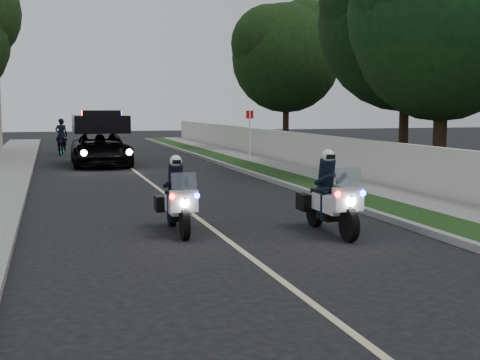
{
  "coord_description": "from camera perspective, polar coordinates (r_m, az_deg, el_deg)",
  "views": [
    {
      "loc": [
        -3.29,
        -11.63,
        2.61
      ],
      "look_at": [
        0.73,
        1.96,
        1.0
      ],
      "focal_mm": 48.16,
      "sensor_mm": 36.0,
      "label": 1
    }
  ],
  "objects": [
    {
      "name": "ground",
      "position": [
        12.36,
        -0.66,
        -5.7
      ],
      "size": [
        120.0,
        120.0,
        0.0
      ],
      "primitive_type": "plane",
      "color": "black",
      "rests_on": "ground"
    },
    {
      "name": "curb_right",
      "position": [
        22.99,
        2.39,
        0.15
      ],
      "size": [
        0.2,
        60.0,
        0.15
      ],
      "primitive_type": "cube",
      "color": "gray",
      "rests_on": "ground"
    },
    {
      "name": "grass_verge",
      "position": [
        23.23,
        4.02,
        0.21
      ],
      "size": [
        1.2,
        60.0,
        0.16
      ],
      "primitive_type": "cube",
      "color": "#193814",
      "rests_on": "ground"
    },
    {
      "name": "sidewalk_right",
      "position": [
        23.71,
        6.97,
        0.31
      ],
      "size": [
        1.4,
        60.0,
        0.16
      ],
      "primitive_type": "cube",
      "color": "gray",
      "rests_on": "ground"
    },
    {
      "name": "property_wall",
      "position": [
        24.06,
        9.17,
        1.97
      ],
      "size": [
        0.22,
        60.0,
        1.5
      ],
      "primitive_type": "cube",
      "color": "beige",
      "rests_on": "ground"
    },
    {
      "name": "curb_left",
      "position": [
        21.79,
        -18.48,
        -0.53
      ],
      "size": [
        0.2,
        60.0,
        0.15
      ],
      "primitive_type": "cube",
      "color": "gray",
      "rests_on": "ground"
    },
    {
      "name": "lane_marking",
      "position": [
        22.03,
        -7.76,
        -0.37
      ],
      "size": [
        0.12,
        50.0,
        0.01
      ],
      "primitive_type": "cube",
      "color": "#BFB78C",
      "rests_on": "ground"
    },
    {
      "name": "police_moto_left",
      "position": [
        13.58,
        -5.54,
        -4.63
      ],
      "size": [
        0.7,
        1.92,
        1.62
      ],
      "primitive_type": null,
      "rotation": [
        0.0,
        0.0,
        -0.02
      ],
      "color": "silver",
      "rests_on": "ground"
    },
    {
      "name": "police_moto_right",
      "position": [
        13.54,
        7.98,
        -4.7
      ],
      "size": [
        0.72,
        2.06,
        1.75
      ],
      "primitive_type": null,
      "rotation": [
        0.0,
        0.0,
        -0.0
      ],
      "color": "silver",
      "rests_on": "ground"
    },
    {
      "name": "police_suv",
      "position": [
        29.43,
        -12.19,
        1.25
      ],
      "size": [
        2.56,
        5.46,
        2.65
      ],
      "primitive_type": "imported",
      "rotation": [
        0.0,
        0.0,
        -0.01
      ],
      "color": "black",
      "rests_on": "ground"
    },
    {
      "name": "bicycle",
      "position": [
        36.78,
        -15.5,
        2.18
      ],
      "size": [
        0.89,
        1.95,
        0.99
      ],
      "primitive_type": "imported",
      "rotation": [
        0.0,
        0.0,
        -0.13
      ],
      "color": "black",
      "rests_on": "ground"
    },
    {
      "name": "cyclist",
      "position": [
        36.78,
        -15.5,
        2.18
      ],
      "size": [
        0.67,
        0.47,
        1.79
      ],
      "primitive_type": "imported",
      "rotation": [
        0.0,
        0.0,
        3.08
      ],
      "color": "black",
      "rests_on": "ground"
    },
    {
      "name": "sign_post",
      "position": [
        31.3,
        0.86,
        1.7
      ],
      "size": [
        0.45,
        0.45,
        2.52
      ],
      "primitive_type": null,
      "rotation": [
        0.0,
        0.0,
        0.14
      ],
      "color": "#A1220B",
      "rests_on": "ground"
    },
    {
      "name": "tree_right_a",
      "position": [
        23.28,
        17.02,
        -0.24
      ],
      "size": [
        7.55,
        7.55,
        9.84
      ],
      "primitive_type": null,
      "rotation": [
        0.0,
        0.0,
        0.34
      ],
      "color": "black",
      "rests_on": "ground"
    },
    {
      "name": "tree_right_b",
      "position": [
        23.46,
        17.27,
        -0.2
      ],
      "size": [
        7.24,
        7.24,
        11.14
      ],
      "primitive_type": null,
      "rotation": [
        0.0,
        0.0,
        0.09
      ],
      "color": "#123713",
      "rests_on": "ground"
    },
    {
      "name": "tree_right_c",
      "position": [
        25.89,
        14.18,
        0.5
      ],
      "size": [
        7.76,
        7.76,
        11.26
      ],
      "primitive_type": null,
      "rotation": [
        0.0,
        0.0,
        -0.16
      ],
      "color": "black",
      "rests_on": "ground"
    },
    {
      "name": "tree_right_e",
      "position": [
        38.29,
        4.06,
        2.56
      ],
      "size": [
        6.78,
        6.78,
        10.59
      ],
      "primitive_type": null,
      "rotation": [
        0.0,
        0.0,
        -0.07
      ],
      "color": "black",
      "rests_on": "ground"
    }
  ]
}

